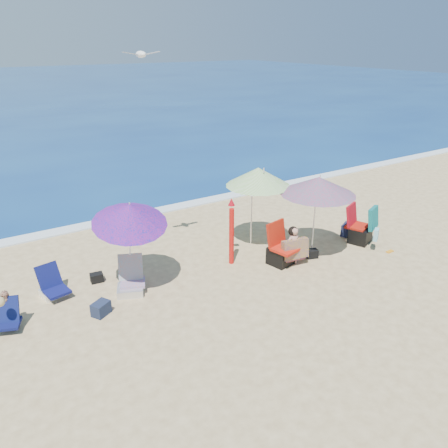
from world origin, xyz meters
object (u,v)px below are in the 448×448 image
umbrella_turquoise (318,186)px  seagull (141,54)px  furled_umbrella (231,230)px  camp_chair_left (281,252)px  person_left (8,310)px  umbrella_blue (130,214)px  chair_rainbow (131,283)px  person_center (293,247)px  umbrella_striped (258,177)px  chair_navy (53,288)px  camp_chair_right (362,229)px

umbrella_turquoise → seagull: (-3.42, 1.60, 2.81)m
umbrella_turquoise → furled_umbrella: bearing=158.7°
camp_chair_left → seagull: size_ratio=1.33×
person_left → umbrella_blue: bearing=0.9°
umbrella_blue → furled_umbrella: bearing=-1.6°
chair_rainbow → person_left: bearing=179.9°
umbrella_blue → person_center: bearing=-14.9°
furled_umbrella → person_left: 4.79m
umbrella_turquoise → seagull: bearing=155.0°
person_left → umbrella_turquoise: bearing=-6.5°
camp_chair_left → umbrella_striped: bearing=85.7°
umbrella_striped → person_left: umbrella_striped is taller
camp_chair_left → person_left: bearing=173.1°
person_center → furled_umbrella: bearing=142.7°
umbrella_turquoise → umbrella_striped: size_ratio=1.01×
chair_navy → chair_rainbow: chair_rainbow is taller
chair_navy → camp_chair_right: 7.41m
chair_navy → umbrella_turquoise: bearing=-14.1°
umbrella_striped → chair_navy: (-4.88, 0.29, -1.63)m
camp_chair_right → seagull: (-4.93, 1.73, 4.19)m
umbrella_blue → person_center: umbrella_blue is taller
camp_chair_left → person_center: (0.19, -0.19, 0.15)m
umbrella_striped → furled_umbrella: bearing=-157.7°
furled_umbrella → person_left: size_ratio=1.90×
umbrella_striped → person_center: size_ratio=2.23×
chair_navy → chair_rainbow: (1.40, -0.68, 0.02)m
chair_rainbow → camp_chair_left: size_ratio=0.82×
person_left → person_center: bearing=-8.5°
umbrella_striped → person_left: bearing=-176.1°
umbrella_turquoise → umbrella_striped: 1.43m
chair_navy → camp_chair_left: bearing=-16.0°
umbrella_turquoise → umbrella_striped: (-0.85, 1.15, 0.06)m
umbrella_turquoise → camp_chair_left: size_ratio=2.10×
person_left → seagull: size_ratio=1.05×
chair_rainbow → umbrella_striped: bearing=6.5°
camp_chair_right → person_left: 8.20m
umbrella_striped → camp_chair_right: (2.36, -1.29, -1.44)m
umbrella_turquoise → chair_rainbow: bearing=170.1°
umbrella_blue → person_left: 2.76m
furled_umbrella → camp_chair_right: bearing=-14.4°
umbrella_striped → camp_chair_right: 3.05m
umbrella_turquoise → camp_chair_left: bearing=176.1°
umbrella_striped → chair_rainbow: size_ratio=2.52×
camp_chair_left → seagull: (-2.49, 1.53, 4.26)m
camp_chair_left → seagull: bearing=148.4°
umbrella_turquoise → umbrella_blue: umbrella_blue is taller
person_left → chair_navy: bearing=36.7°
person_center → seagull: bearing=147.2°
chair_navy → person_center: person_center is taller
camp_chair_right → person_left: bearing=173.7°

